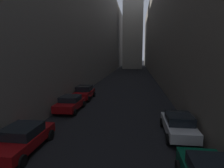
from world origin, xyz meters
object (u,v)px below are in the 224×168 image
Objects in this scene: parked_car_left_second at (22,138)px; parked_car_left_third at (70,103)px; parked_car_left_far at (84,92)px; parked_car_right_third at (179,125)px.

parked_car_left_second is 7.58m from parked_car_left_third.
parked_car_left_far reaches higher than parked_car_left_second.
parked_car_left_second is 1.10× the size of parked_car_left_far.
parked_car_left_second is at bearing -180.00° from parked_car_left_far.
parked_car_left_third is 0.98× the size of parked_car_right_third.
parked_car_left_second is 1.05× the size of parked_car_right_third.
parked_car_left_second is at bearing 180.00° from parked_car_left_third.
parked_car_left_far is (0.00, 12.43, 0.08)m from parked_car_left_second.
parked_car_left_third is 4.86m from parked_car_left_far.
parked_car_left_far is at bearing 0.00° from parked_car_left_third.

